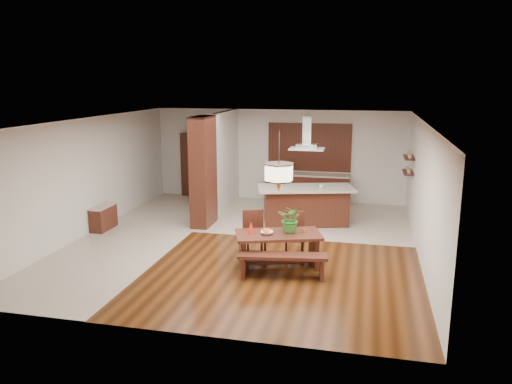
% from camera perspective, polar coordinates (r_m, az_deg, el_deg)
% --- Properties ---
extents(room_shell, '(9.00, 9.04, 2.92)m').
position_cam_1_polar(room_shell, '(11.55, -1.45, 4.01)').
color(room_shell, '#371B0A').
rests_on(room_shell, ground).
extents(tile_hallway, '(2.50, 9.00, 0.01)m').
position_cam_1_polar(tile_hallway, '(12.96, -13.31, -4.72)').
color(tile_hallway, beige).
rests_on(tile_hallway, ground).
extents(tile_kitchen, '(5.50, 4.00, 0.01)m').
position_cam_1_polar(tile_kitchen, '(14.17, 6.02, -2.94)').
color(tile_kitchen, beige).
rests_on(tile_kitchen, ground).
extents(soffit_band, '(8.00, 9.00, 0.02)m').
position_cam_1_polar(soffit_band, '(11.46, -1.48, 8.08)').
color(soffit_band, '#432210').
rests_on(soffit_band, room_shell).
extents(partition_pier, '(0.45, 1.00, 2.90)m').
position_cam_1_polar(partition_pier, '(13.18, -6.06, 2.33)').
color(partition_pier, black).
rests_on(partition_pier, ground).
extents(partition_stub, '(0.18, 2.40, 2.90)m').
position_cam_1_polar(partition_stub, '(15.16, -3.49, 3.72)').
color(partition_stub, silver).
rests_on(partition_stub, ground).
extents(hallway_console, '(0.37, 0.88, 0.63)m').
position_cam_1_polar(hallway_console, '(13.53, -17.05, -2.83)').
color(hallway_console, black).
rests_on(hallway_console, ground).
extents(hallway_doorway, '(1.10, 0.20, 2.10)m').
position_cam_1_polar(hallway_doorway, '(16.65, -6.71, 3.07)').
color(hallway_doorway, black).
rests_on(hallway_doorway, ground).
extents(rear_counter, '(2.60, 0.62, 0.95)m').
position_cam_1_polar(rear_counter, '(15.73, 5.91, 0.40)').
color(rear_counter, black).
rests_on(rear_counter, ground).
extents(kitchen_window, '(2.60, 0.08, 1.50)m').
position_cam_1_polar(kitchen_window, '(15.76, 6.13, 5.12)').
color(kitchen_window, olive).
rests_on(kitchen_window, room_shell).
extents(shelf_lower, '(0.26, 0.90, 0.04)m').
position_cam_1_polar(shelf_lower, '(13.91, 16.98, 2.17)').
color(shelf_lower, black).
rests_on(shelf_lower, room_shell).
extents(shelf_upper, '(0.26, 0.90, 0.04)m').
position_cam_1_polar(shelf_upper, '(13.85, 17.09, 3.80)').
color(shelf_upper, black).
rests_on(shelf_upper, room_shell).
extents(dining_table, '(1.92, 1.37, 0.72)m').
position_cam_1_polar(dining_table, '(10.36, 2.55, -5.75)').
color(dining_table, black).
rests_on(dining_table, ground).
extents(dining_bench, '(1.78, 0.64, 0.49)m').
position_cam_1_polar(dining_bench, '(9.87, 3.05, -8.47)').
color(dining_bench, black).
rests_on(dining_bench, ground).
extents(dining_chair_left, '(0.61, 0.61, 1.04)m').
position_cam_1_polar(dining_chair_left, '(10.81, -0.13, -4.99)').
color(dining_chair_left, black).
rests_on(dining_chair_left, ground).
extents(dining_chair_right, '(0.51, 0.51, 0.99)m').
position_cam_1_polar(dining_chair_right, '(10.93, 4.41, -4.97)').
color(dining_chair_right, black).
rests_on(dining_chair_right, ground).
extents(pendant_lantern, '(0.64, 0.64, 1.31)m').
position_cam_1_polar(pendant_lantern, '(9.95, 2.64, 3.66)').
color(pendant_lantern, '#FFF1C3').
rests_on(pendant_lantern, room_shell).
extents(foliage_plant, '(0.60, 0.55, 0.57)m').
position_cam_1_polar(foliage_plant, '(10.30, 4.03, -3.09)').
color(foliage_plant, '#317125').
rests_on(foliage_plant, dining_table).
extents(fruit_bowl, '(0.30, 0.30, 0.06)m').
position_cam_1_polar(fruit_bowl, '(10.23, 1.25, -4.68)').
color(fruit_bowl, beige).
rests_on(fruit_bowl, dining_table).
extents(napkin_cone, '(0.18, 0.18, 0.24)m').
position_cam_1_polar(napkin_cone, '(10.28, -0.59, -4.05)').
color(napkin_cone, red).
rests_on(napkin_cone, dining_table).
extents(gold_ornament, '(0.09, 0.09, 0.10)m').
position_cam_1_polar(gold_ornament, '(10.31, 5.48, -4.49)').
color(gold_ornament, gold).
rests_on(gold_ornament, dining_table).
extents(kitchen_island, '(2.72, 1.72, 1.04)m').
position_cam_1_polar(kitchen_island, '(13.39, 5.69, -1.51)').
color(kitchen_island, black).
rests_on(kitchen_island, ground).
extents(range_hood, '(0.90, 0.55, 0.87)m').
position_cam_1_polar(range_hood, '(13.06, 5.88, 6.73)').
color(range_hood, silver).
rests_on(range_hood, room_shell).
extents(island_cup, '(0.12, 0.12, 0.09)m').
position_cam_1_polar(island_cup, '(13.13, 7.46, 0.62)').
color(island_cup, silver).
rests_on(island_cup, kitchen_island).
extents(microwave, '(0.68, 0.57, 0.32)m').
position_cam_1_polar(microwave, '(15.75, 2.97, 2.81)').
color(microwave, silver).
rests_on(microwave, rear_counter).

